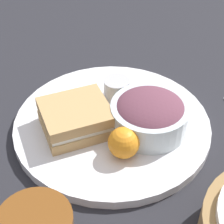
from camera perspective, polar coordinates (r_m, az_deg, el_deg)
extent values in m
plane|color=#232328|center=(0.65, 0.00, -2.45)|extent=(4.00, 4.00, 0.00)
cylinder|color=silver|center=(0.64, 0.00, -1.91)|extent=(0.33, 0.33, 0.02)
cube|color=tan|center=(0.62, -5.45, -1.84)|extent=(0.11, 0.10, 0.02)
cube|color=silver|center=(0.61, -5.52, -0.91)|extent=(0.11, 0.10, 0.01)
cube|color=tan|center=(0.60, -5.60, 0.04)|extent=(0.11, 0.10, 0.02)
cylinder|color=silver|center=(0.61, 5.73, -0.73)|extent=(0.13, 0.13, 0.05)
ellipsoid|color=brown|center=(0.60, 5.82, 0.30)|extent=(0.12, 0.12, 0.04)
cylinder|color=#B7B7BC|center=(0.67, 0.72, 3.57)|extent=(0.05, 0.05, 0.04)
sphere|color=orange|center=(0.56, 1.82, -4.69)|extent=(0.05, 0.05, 0.05)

